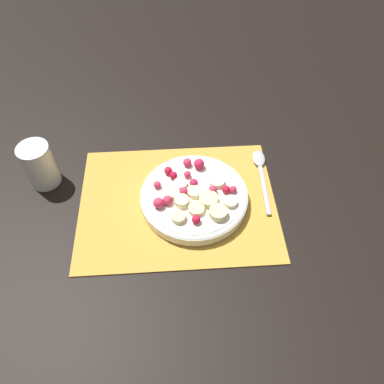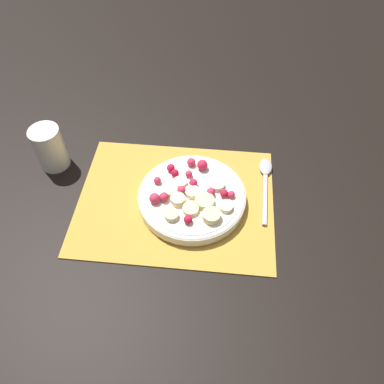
% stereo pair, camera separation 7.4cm
% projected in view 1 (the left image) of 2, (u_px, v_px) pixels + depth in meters
% --- Properties ---
extents(ground_plane, '(3.00, 3.00, 0.00)m').
position_uv_depth(ground_plane, '(176.00, 203.00, 0.77)').
color(ground_plane, black).
extents(placemat, '(0.40, 0.31, 0.01)m').
position_uv_depth(placemat, '(176.00, 202.00, 0.76)').
color(placemat, gold).
rests_on(placemat, ground_plane).
extents(fruit_bowl, '(0.22, 0.22, 0.04)m').
position_uv_depth(fruit_bowl, '(192.00, 197.00, 0.75)').
color(fruit_bowl, silver).
rests_on(fruit_bowl, placemat).
extents(spoon, '(0.03, 0.18, 0.01)m').
position_uv_depth(spoon, '(258.00, 167.00, 0.81)').
color(spoon, '#B2B2B7').
rests_on(spoon, placemat).
extents(drinking_glass, '(0.06, 0.06, 0.10)m').
position_uv_depth(drinking_glass, '(37.00, 165.00, 0.77)').
color(drinking_glass, white).
rests_on(drinking_glass, ground_plane).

